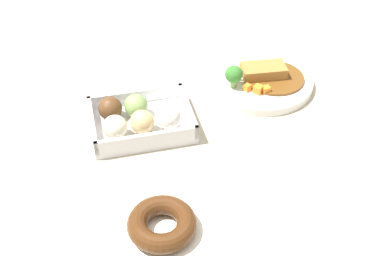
{
  "coord_description": "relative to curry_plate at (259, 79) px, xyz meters",
  "views": [
    {
      "loc": [
        -0.21,
        -0.77,
        0.67
      ],
      "look_at": [
        -0.03,
        -0.02,
        0.03
      ],
      "focal_mm": 47.69,
      "sensor_mm": 36.0,
      "label": 1
    }
  ],
  "objects": [
    {
      "name": "chocolate_ring_donut",
      "position": [
        -0.3,
        -0.36,
        0.0
      ],
      "size": [
        0.14,
        0.14,
        0.04
      ],
      "color": "white",
      "rests_on": "ground_plane"
    },
    {
      "name": "ground_plane",
      "position": [
        -0.16,
        -0.13,
        -0.01
      ],
      "size": [
        1.6,
        1.6,
        0.0
      ],
      "primitive_type": "plane",
      "color": "#B2A893"
    },
    {
      "name": "donut_box",
      "position": [
        -0.29,
        -0.09,
        0.01
      ],
      "size": [
        0.2,
        0.15,
        0.06
      ],
      "color": "white",
      "rests_on": "ground_plane"
    },
    {
      "name": "curry_plate",
      "position": [
        0.0,
        0.0,
        0.0
      ],
      "size": [
        0.25,
        0.25,
        0.07
      ],
      "color": "white",
      "rests_on": "ground_plane"
    }
  ]
}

